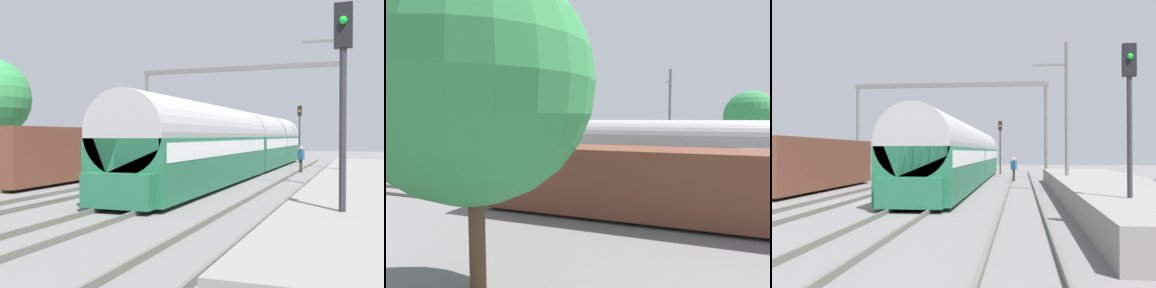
# 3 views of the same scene
# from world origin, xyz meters

# --- Properties ---
(ground) EXTENTS (120.00, 120.00, 0.00)m
(ground) POSITION_xyz_m (0.00, 0.00, 0.00)
(ground) COLOR slate
(track_west) EXTENTS (1.52, 60.00, 0.16)m
(track_west) POSITION_xyz_m (-1.96, 0.00, 0.08)
(track_west) COLOR #636459
(track_west) RESTS_ON ground
(track_east) EXTENTS (1.52, 60.00, 0.16)m
(track_east) POSITION_xyz_m (1.96, 0.00, 0.08)
(track_east) COLOR #636459
(track_east) RESTS_ON ground
(track_far_east) EXTENTS (1.52, 60.00, 0.16)m
(track_far_east) POSITION_xyz_m (5.87, 0.00, 0.08)
(track_far_east) COLOR #636459
(track_far_east) RESTS_ON ground
(platform) EXTENTS (4.40, 28.00, 0.90)m
(platform) POSITION_xyz_m (9.69, 2.00, 0.45)
(platform) COLOR gray
(platform) RESTS_ON ground
(passenger_train) EXTENTS (2.93, 32.85, 3.82)m
(passenger_train) POSITION_xyz_m (1.96, 12.61, 1.97)
(passenger_train) COLOR #236B47
(passenger_train) RESTS_ON ground
(freight_car) EXTENTS (2.80, 13.00, 2.70)m
(freight_car) POSITION_xyz_m (-5.87, 5.60, 1.47)
(freight_car) COLOR brown
(freight_car) RESTS_ON ground
(person_crossing) EXTENTS (0.47, 0.42, 1.73)m
(person_crossing) POSITION_xyz_m (5.32, 15.04, 1.03)
(person_crossing) COLOR #2C2C2C
(person_crossing) RESTS_ON ground
(railway_signal_near) EXTENTS (0.36, 0.30, 5.10)m
(railway_signal_near) POSITION_xyz_m (8.78, -6.80, 3.27)
(railway_signal_near) COLOR #2D2D33
(railway_signal_near) RESTS_ON ground
(railway_signal_far) EXTENTS (0.36, 0.30, 5.10)m
(railway_signal_far) POSITION_xyz_m (3.87, 25.99, 3.26)
(railway_signal_far) COLOR #2D2D33
(railway_signal_far) RESTS_ON ground
(catenary_gantry) EXTENTS (16.14, 0.28, 7.86)m
(catenary_gantry) POSITION_xyz_m (0.00, 19.23, 5.88)
(catenary_gantry) COLOR slate
(catenary_gantry) RESTS_ON ground
(catenary_pole_east_mid) EXTENTS (1.90, 0.20, 8.00)m
(catenary_pole_east_mid) POSITION_xyz_m (8.22, 5.78, 4.15)
(catenary_pole_east_mid) COLOR slate
(catenary_pole_east_mid) RESTS_ON ground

